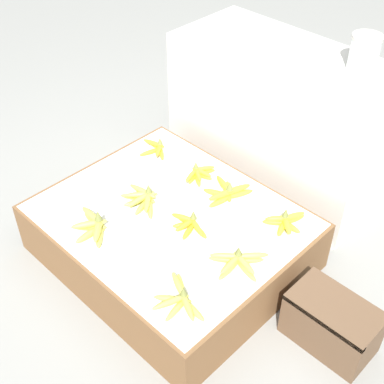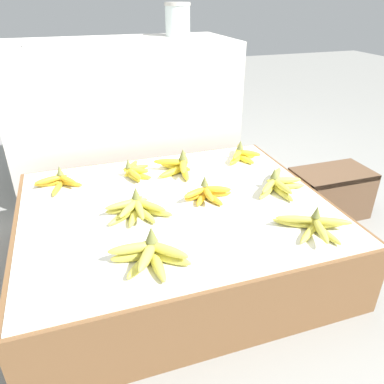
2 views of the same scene
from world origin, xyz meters
The scene contains 15 objects.
ground_plane centered at (0.00, 0.00, 0.00)m, with size 10.00×10.00×0.00m, color gray.
display_platform centered at (0.00, 0.00, 0.14)m, with size 1.17×0.97×0.28m.
back_vendor_table centered at (-0.05, 0.88, 0.39)m, with size 1.20×0.55×0.78m.
wooden_crate centered at (0.83, 0.13, 0.12)m, with size 0.37×0.22×0.24m.
banana_bunch_front_midleft centered at (-0.17, -0.32, 0.31)m, with size 0.24×0.17×0.11m.
banana_bunch_front_right centered at (0.40, -0.33, 0.30)m, with size 0.25×0.22×0.09m.
banana_bunch_middle_midleft centered at (-0.16, -0.03, 0.31)m, with size 0.24×0.17×0.10m.
banana_bunch_middle_midright centered at (0.13, 0.00, 0.31)m, with size 0.21×0.13×0.09m.
banana_bunch_middle_right centered at (0.43, -0.02, 0.31)m, with size 0.24×0.24×0.10m.
banana_bunch_back_left centered at (-0.42, 0.29, 0.30)m, with size 0.20×0.15×0.09m.
banana_bunch_back_midleft centered at (-0.10, 0.29, 0.30)m, with size 0.12×0.20×0.08m.
banana_bunch_back_midright centered at (0.10, 0.28, 0.31)m, with size 0.20×0.25×0.11m.
banana_bunch_back_right centered at (0.42, 0.32, 0.31)m, with size 0.17×0.20×0.10m.
glass_jar centered at (0.31, 0.97, 0.87)m, with size 0.14×0.14×0.17m.
foam_tray_white centered at (-0.36, 0.81, 0.79)m, with size 0.26×0.20×0.02m.
Camera 1 is at (1.35, -1.23, 1.97)m, focal length 50.00 mm.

